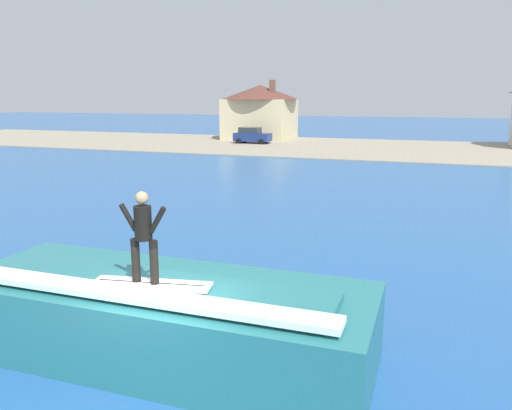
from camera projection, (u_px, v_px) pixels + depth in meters
ground_plane at (156, 396)px, 8.92m from camera, size 260.00×260.00×0.00m
wave_crest at (162, 317)px, 10.17m from camera, size 8.49×3.09×1.75m
surfboard at (152, 284)px, 9.36m from camera, size 2.30×0.85×0.06m
surfer at (143, 233)px, 9.16m from camera, size 0.98×0.32×1.73m
shoreline_bank at (387, 149)px, 50.77m from camera, size 120.00×21.43×0.09m
car_near_shore at (252, 135)px, 56.07m from camera, size 4.04×2.20×1.86m
house_with_chimney at (260, 110)px, 61.34m from camera, size 9.45×9.45×7.13m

